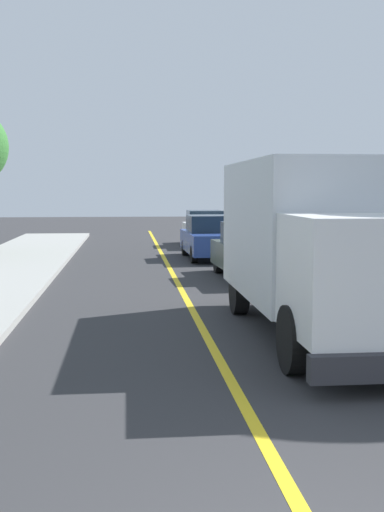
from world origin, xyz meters
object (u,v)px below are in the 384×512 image
(parked_car_near, at_px, (253,252))
(parked_van_across, at_px, (366,257))
(parked_car_far, at_px, (205,229))
(parked_car_mid, at_px, (209,238))
(box_truck, at_px, (315,238))

(parked_car_near, xyz_separation_m, parked_van_across, (2.88, -1.68, 0.00))
(parked_car_near, height_order, parked_car_far, same)
(parked_car_near, distance_m, parked_car_far, 11.48)
(parked_car_mid, bearing_deg, parked_car_near, -84.05)
(parked_car_near, xyz_separation_m, parked_car_far, (-0.06, 11.48, 0.00))
(parked_car_near, xyz_separation_m, parked_car_mid, (-0.59, 5.63, 0.00))
(parked_car_far, distance_m, parked_van_across, 13.48)
(parked_car_near, distance_m, parked_van_across, 3.33)
(parked_car_near, bearing_deg, box_truck, -92.39)
(box_truck, distance_m, parked_car_mid, 13.07)
(box_truck, xyz_separation_m, parked_car_far, (0.24, 18.87, -0.97))
(parked_car_far, bearing_deg, box_truck, -90.74)
(parked_car_mid, relative_size, parked_car_far, 1.01)
(box_truck, xyz_separation_m, parked_van_across, (3.19, 5.72, -0.97))
(box_truck, relative_size, parked_van_across, 1.60)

